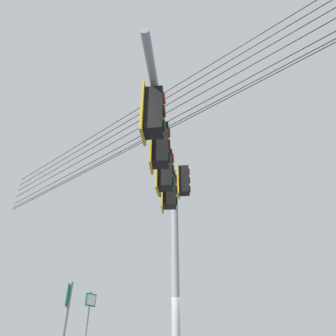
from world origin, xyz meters
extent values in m
cylinder|color=gray|center=(-0.15, -0.64, 2.86)|extent=(0.20, 0.20, 5.72)
cylinder|color=gray|center=(-0.82, 1.94, 5.22)|extent=(1.46, 5.20, 0.14)
cube|color=black|center=(-0.44, -0.72, 5.77)|extent=(0.37, 0.37, 0.90)
cube|color=#B29319|center=(-0.28, -0.67, 5.77)|extent=(0.15, 0.44, 1.04)
cylinder|color=red|center=(-0.60, -0.76, 6.07)|extent=(0.08, 0.20, 0.20)
cylinder|color=#3C2703|center=(-0.60, -0.76, 5.77)|extent=(0.08, 0.20, 0.20)
cylinder|color=black|center=(-0.60, -0.76, 5.47)|extent=(0.08, 0.20, 0.20)
cube|color=black|center=(0.14, -0.57, 5.77)|extent=(0.37, 0.37, 0.90)
cube|color=#B29319|center=(-0.03, -0.61, 5.77)|extent=(0.15, 0.44, 1.04)
cylinder|color=red|center=(0.30, -0.53, 6.07)|extent=(0.08, 0.20, 0.20)
cylinder|color=#3C2703|center=(0.30, -0.53, 5.77)|extent=(0.08, 0.20, 0.20)
cylinder|color=black|center=(0.30, -0.53, 5.47)|extent=(0.08, 0.20, 0.20)
cube|color=black|center=(-0.53, 0.82, 4.67)|extent=(0.37, 0.37, 0.90)
cube|color=#B29319|center=(-0.36, 0.87, 4.67)|extent=(0.16, 0.43, 1.04)
cylinder|color=red|center=(-0.69, 0.77, 4.97)|extent=(0.09, 0.20, 0.20)
cylinder|color=#3C2703|center=(-0.69, 0.77, 4.67)|extent=(0.09, 0.20, 0.20)
cylinder|color=black|center=(-0.69, 0.77, 4.37)|extent=(0.09, 0.20, 0.20)
cube|color=black|center=(-0.75, 1.70, 4.67)|extent=(0.36, 0.36, 0.90)
cube|color=#B29319|center=(-0.59, 1.73, 4.67)|extent=(0.14, 0.44, 1.04)
cylinder|color=red|center=(-0.91, 1.66, 4.97)|extent=(0.07, 0.20, 0.20)
cylinder|color=#3C2703|center=(-0.91, 1.66, 4.67)|extent=(0.07, 0.20, 0.20)
cylinder|color=black|center=(-0.91, 1.66, 4.37)|extent=(0.07, 0.20, 0.20)
cube|color=black|center=(-0.98, 2.58, 4.67)|extent=(0.37, 0.37, 0.90)
cube|color=#B29319|center=(-0.82, 2.62, 4.67)|extent=(0.17, 0.43, 1.04)
cylinder|color=red|center=(-1.14, 2.53, 4.97)|extent=(0.09, 0.20, 0.20)
cylinder|color=#3C2703|center=(-1.14, 2.53, 4.67)|extent=(0.09, 0.20, 0.20)
cylinder|color=black|center=(-1.14, 2.53, 4.37)|extent=(0.09, 0.20, 0.20)
cube|color=black|center=(-1.20, 3.45, 4.67)|extent=(0.36, 0.36, 0.90)
cube|color=#B29319|center=(-1.04, 3.50, 4.67)|extent=(0.15, 0.44, 1.04)
cylinder|color=red|center=(-1.36, 3.41, 4.97)|extent=(0.08, 0.20, 0.20)
cylinder|color=#3C2703|center=(-1.36, 3.41, 4.67)|extent=(0.08, 0.20, 0.20)
cylinder|color=black|center=(-1.36, 3.41, 4.37)|extent=(0.08, 0.20, 0.20)
cube|color=#0C7238|center=(1.28, 1.65, 2.29)|extent=(0.16, 0.23, 0.38)
cube|color=white|center=(1.29, 1.66, 2.29)|extent=(0.11, 0.17, 0.32)
cube|color=#0C7238|center=(2.50, -1.03, 2.64)|extent=(0.10, 0.40, 0.33)
cube|color=white|center=(2.49, -1.02, 2.64)|extent=(0.07, 0.33, 0.27)
cylinder|color=black|center=(0.72, -0.95, 7.92)|extent=(19.18, 6.83, 0.22)
cylinder|color=black|center=(0.72, -0.95, 8.02)|extent=(19.18, 6.83, 0.22)
cylinder|color=black|center=(0.72, -0.95, 8.27)|extent=(19.18, 6.83, 0.22)
cylinder|color=black|center=(0.72, -0.95, 8.70)|extent=(19.18, 6.83, 0.22)
cylinder|color=black|center=(0.72, -0.95, 9.08)|extent=(19.18, 6.83, 0.22)
cylinder|color=black|center=(0.72, -0.95, 9.43)|extent=(19.18, 6.83, 0.22)
cylinder|color=black|center=(0.72, -0.95, 9.78)|extent=(19.18, 6.83, 0.22)
camera|label=1|loc=(-2.68, 6.86, 1.27)|focal=32.31mm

